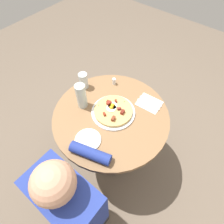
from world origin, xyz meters
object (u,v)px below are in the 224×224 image
at_px(knife, 148,104).
at_px(person_seated, 75,208).
at_px(water_bottle, 81,96).
at_px(fork, 150,101).
at_px(water_glass, 84,81).
at_px(bread_plate, 88,140).
at_px(pizza_plate, 113,112).
at_px(salt_shaker, 114,81).
at_px(dining_table, 111,128).
at_px(breakfast_pizza, 113,110).

bearing_deg(knife, person_seated, 86.98).
distance_m(knife, water_bottle, 0.49).
bearing_deg(fork, water_glass, 17.29).
bearing_deg(water_bottle, water_glass, -49.25).
bearing_deg(water_bottle, fork, -137.51).
height_order(bread_plate, knife, bread_plate).
height_order(pizza_plate, fork, pizza_plate).
bearing_deg(bread_plate, water_glass, -43.47).
xyz_separation_m(person_seated, fork, (0.02, -0.86, 0.22)).
relative_size(knife, salt_shaker, 3.33).
distance_m(dining_table, breakfast_pizza, 0.20).
distance_m(bread_plate, water_glass, 0.49).
distance_m(pizza_plate, bread_plate, 0.28).
bearing_deg(water_glass, person_seated, 127.95).
height_order(dining_table, knife, knife).
distance_m(breakfast_pizza, salt_shaker, 0.29).
height_order(dining_table, water_glass, water_glass).
distance_m(bread_plate, knife, 0.52).
xyz_separation_m(dining_table, water_bottle, (0.22, 0.06, 0.27)).
height_order(person_seated, salt_shaker, person_seated).
distance_m(person_seated, bread_plate, 0.43).
xyz_separation_m(dining_table, water_glass, (0.34, -0.08, 0.24)).
xyz_separation_m(bread_plate, knife, (-0.14, -0.50, 0.00)).
distance_m(breakfast_pizza, fork, 0.30).
bearing_deg(knife, bread_plate, 69.36).
relative_size(dining_table, bread_plate, 4.89).
xyz_separation_m(breakfast_pizza, water_bottle, (0.21, 0.09, 0.08)).
height_order(bread_plate, fork, bread_plate).
bearing_deg(fork, person_seated, 87.11).
bearing_deg(breakfast_pizza, knife, -126.36).
xyz_separation_m(knife, salt_shaker, (0.33, -0.01, 0.02)).
bearing_deg(fork, bread_plate, 70.68).
bearing_deg(salt_shaker, fork, -176.06).
bearing_deg(person_seated, knife, -88.63).
distance_m(breakfast_pizza, water_bottle, 0.24).
xyz_separation_m(person_seated, knife, (0.02, -0.82, 0.22)).
bearing_deg(water_bottle, pizza_plate, -158.06).
bearing_deg(breakfast_pizza, pizza_plate, 148.86).
distance_m(pizza_plate, water_bottle, 0.25).
bearing_deg(breakfast_pizza, bread_plate, 93.11).
relative_size(pizza_plate, water_bottle, 1.56).
relative_size(breakfast_pizza, water_glass, 2.09).
xyz_separation_m(dining_table, pizza_plate, (0.00, -0.03, 0.18)).
distance_m(pizza_plate, fork, 0.30).
height_order(bread_plate, water_glass, water_glass).
xyz_separation_m(bread_plate, salt_shaker, (0.19, -0.51, 0.02)).
bearing_deg(bread_plate, dining_table, -87.15).
xyz_separation_m(breakfast_pizza, knife, (-0.16, -0.22, -0.02)).
relative_size(bread_plate, fork, 0.95).
bearing_deg(bread_plate, water_bottle, -39.82).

